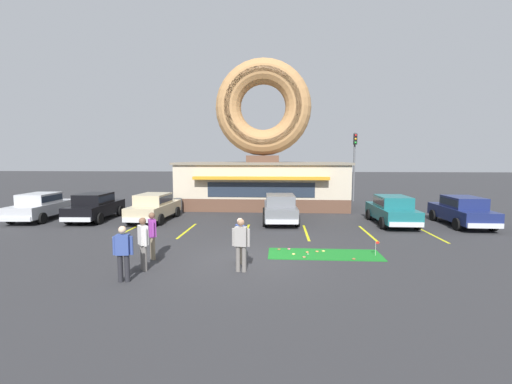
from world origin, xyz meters
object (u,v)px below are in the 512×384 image
at_px(pedestrian_blue_sweater_man, 241,242).
at_px(pedestrian_hooded_kid, 123,251).
at_px(trash_bin, 178,205).
at_px(car_teal, 392,209).
at_px(car_navy, 462,210).
at_px(car_champagne, 154,206).
at_px(car_black, 95,205).
at_px(traffic_light_pole, 355,158).
at_px(car_silver, 41,205).
at_px(pedestrian_clipboard_woman, 143,241).
at_px(putting_flag_pin, 377,245).
at_px(pedestrian_leather_jacket_man, 240,238).
at_px(golf_ball, 308,254).
at_px(car_grey, 280,207).
at_px(pedestrian_beanie_man, 152,233).

bearing_deg(pedestrian_blue_sweater_man, pedestrian_hooded_kid, -161.22).
height_order(pedestrian_hooded_kid, trash_bin, pedestrian_hooded_kid).
distance_m(car_teal, car_navy, 3.70).
xyz_separation_m(car_champagne, car_black, (-3.58, -0.03, 0.00)).
relative_size(pedestrian_blue_sweater_man, pedestrian_hooded_kid, 1.03).
relative_size(pedestrian_blue_sweater_man, traffic_light_pole, 0.30).
bearing_deg(car_silver, pedestrian_clipboard_woman, -41.37).
bearing_deg(pedestrian_hooded_kid, car_teal, 41.52).
relative_size(putting_flag_pin, pedestrian_blue_sweater_man, 0.32).
bearing_deg(car_navy, pedestrian_blue_sweater_man, -143.08).
bearing_deg(pedestrian_blue_sweater_man, pedestrian_clipboard_woman, -178.63).
bearing_deg(pedestrian_leather_jacket_man, pedestrian_clipboard_woman, -162.22).
height_order(golf_ball, putting_flag_pin, putting_flag_pin).
xyz_separation_m(putting_flag_pin, trash_bin, (-10.45, 9.57, 0.06)).
bearing_deg(car_teal, car_grey, 177.28).
xyz_separation_m(car_teal, trash_bin, (-13.02, 3.20, -0.37)).
bearing_deg(trash_bin, pedestrian_blue_sweater_man, -64.40).
xyz_separation_m(car_navy, pedestrian_hooded_kid, (-14.53, -9.52, 0.06)).
height_order(car_silver, pedestrian_leather_jacket_man, same).
height_order(car_teal, car_champagne, same).
xyz_separation_m(putting_flag_pin, car_champagne, (-10.97, 6.60, 0.43)).
xyz_separation_m(putting_flag_pin, car_navy, (6.28, 6.31, 0.43)).
height_order(car_silver, car_champagne, same).
distance_m(pedestrian_blue_sweater_man, pedestrian_beanie_man, 3.57).
bearing_deg(pedestrian_leather_jacket_man, car_black, 141.02).
bearing_deg(traffic_light_pole, car_grey, -122.08).
bearing_deg(golf_ball, putting_flag_pin, 0.73).
height_order(car_black, trash_bin, car_black).
xyz_separation_m(car_grey, trash_bin, (-6.84, 2.91, -0.37)).
xyz_separation_m(golf_ball, car_black, (-12.00, 6.60, 0.82)).
distance_m(car_grey, pedestrian_clipboard_woman, 9.88).
distance_m(putting_flag_pin, pedestrian_blue_sweater_man, 5.32).
relative_size(car_teal, trash_bin, 4.68).
bearing_deg(pedestrian_blue_sweater_man, pedestrian_beanie_man, 160.77).
xyz_separation_m(pedestrian_blue_sweater_man, pedestrian_hooded_kid, (-3.38, -1.15, -0.03)).
bearing_deg(pedestrian_clipboard_woman, car_navy, 30.49).
xyz_separation_m(pedestrian_clipboard_woman, pedestrian_beanie_man, (-0.17, 1.25, -0.02)).
bearing_deg(putting_flag_pin, car_silver, 160.13).
distance_m(car_grey, pedestrian_hooded_kid, 10.92).
height_order(pedestrian_blue_sweater_man, pedestrian_leather_jacket_man, pedestrian_blue_sweater_man).
xyz_separation_m(golf_ball, pedestrian_blue_sweater_man, (-2.33, -2.03, 0.92)).
height_order(pedestrian_hooded_kid, pedestrian_clipboard_woman, pedestrian_clipboard_woman).
xyz_separation_m(golf_ball, car_champagne, (-8.43, 6.63, 0.82)).
bearing_deg(car_champagne, pedestrian_blue_sweater_man, -54.83).
xyz_separation_m(car_champagne, pedestrian_clipboard_woman, (2.90, -8.74, 0.11)).
bearing_deg(pedestrian_leather_jacket_man, car_grey, 79.85).
relative_size(pedestrian_beanie_man, trash_bin, 1.76).
xyz_separation_m(pedestrian_hooded_kid, pedestrian_clipboard_woman, (0.17, 1.07, 0.04)).
height_order(pedestrian_hooded_kid, traffic_light_pole, traffic_light_pole).
bearing_deg(pedestrian_hooded_kid, putting_flag_pin, 21.26).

